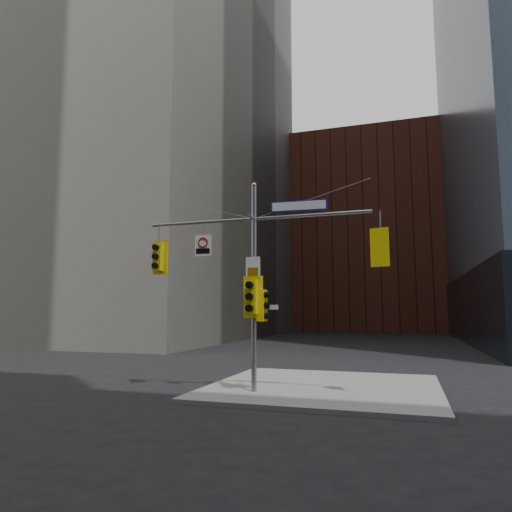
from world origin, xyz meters
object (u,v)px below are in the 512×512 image
Objects in this scene: traffic_light_west_arm at (158,257)px; traffic_light_pole_side at (263,305)px; traffic_light_pole_front at (251,297)px; regulatory_sign_arm at (203,245)px; signal_assembly at (254,264)px; traffic_light_east_arm at (381,248)px; street_sign_blade at (299,206)px.

traffic_light_west_arm reaches higher than traffic_light_pole_side.
traffic_light_pole_front is 1.85× the size of regulatory_sign_arm.
traffic_light_pole_front is (3.75, -0.28, -1.51)m from traffic_light_west_arm.
traffic_light_west_arm is at bearing 175.41° from traffic_light_pole_front.
traffic_light_pole_side is 0.51m from traffic_light_pole_front.
traffic_light_pole_front is at bearing -90.01° from signal_assembly.
traffic_light_east_arm is at bearing -82.26° from traffic_light_pole_side.
signal_assembly reaches higher than traffic_light_pole_side.
traffic_light_west_arm is at bearing 176.27° from street_sign_blade.
traffic_light_pole_front is at bearing -2.22° from traffic_light_west_arm.
signal_assembly is 3.77m from traffic_light_west_arm.
traffic_light_west_arm is 1.19× the size of traffic_light_pole_side.
traffic_light_east_arm is (4.24, 0.00, 0.38)m from signal_assembly.
street_sign_blade is at bearing 1.94° from traffic_light_west_arm.
traffic_light_pole_front is at bearing 137.19° from traffic_light_pole_side.
traffic_light_east_arm is 3.06m from street_sign_blade.
signal_assembly reaches higher than street_sign_blade.
street_sign_blade is (1.60, 0.00, 1.93)m from signal_assembly.
traffic_light_west_arm is 1.04× the size of traffic_light_east_arm.
regulatory_sign_arm is at bearing 176.76° from street_sign_blade.
signal_assembly is at bearing 89.66° from traffic_light_pole_front.
signal_assembly is 6.28× the size of traffic_light_west_arm.
signal_assembly is 10.42× the size of regulatory_sign_arm.
regulatory_sign_arm reaches higher than traffic_light_west_arm.
traffic_light_pole_side is 0.75× the size of traffic_light_pole_front.
street_sign_blade is 3.71m from regulatory_sign_arm.
regulatory_sign_arm is at bearing 98.28° from traffic_light_pole_side.
street_sign_blade is at bearing 0.12° from signal_assembly.
street_sign_blade is (1.27, 0.00, 3.35)m from traffic_light_pole_side.
regulatory_sign_arm reaches higher than traffic_light_pole_side.
street_sign_blade reaches higher than traffic_light_east_arm.
traffic_light_east_arm is at bearing -5.49° from regulatory_sign_arm.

